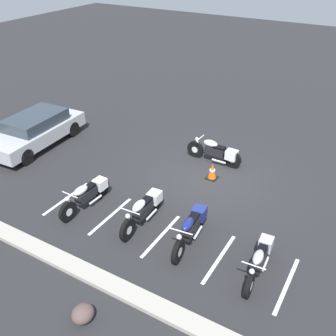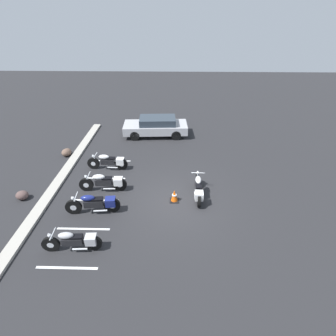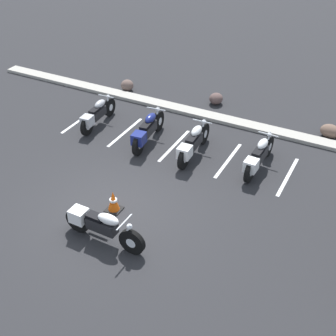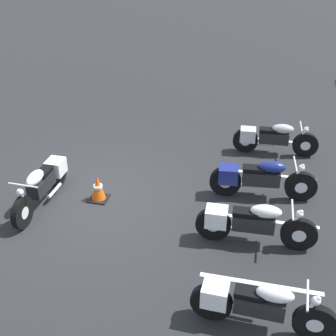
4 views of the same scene
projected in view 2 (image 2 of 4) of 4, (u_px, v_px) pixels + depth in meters
name	position (u px, v px, depth m)	size (l,w,h in m)	color
ground	(175.00, 201.00, 11.93)	(60.00, 60.00, 0.00)	#262628
motorcycle_white_featured	(198.00, 188.00, 11.96)	(2.23, 0.62, 0.88)	black
parked_bike_0	(74.00, 241.00, 9.25)	(0.60, 2.12, 0.83)	black
parked_bike_1	(95.00, 203.00, 11.00)	(0.67, 2.29, 0.90)	black
parked_bike_2	(105.00, 182.00, 12.38)	(0.63, 2.26, 0.89)	black
parked_bike_3	(109.00, 162.00, 14.10)	(0.62, 2.20, 0.86)	black
car_silver	(156.00, 126.00, 17.92)	(2.04, 4.40, 1.29)	black
concrete_curb	(47.00, 198.00, 12.03)	(18.00, 0.50, 0.12)	#A8A399
landscape_rock_1	(22.00, 195.00, 11.95)	(0.55, 0.49, 0.41)	brown
landscape_rock_2	(67.00, 152.00, 15.57)	(0.66, 0.53, 0.43)	brown
traffic_cone	(174.00, 196.00, 11.78)	(0.40, 0.40, 0.59)	black
stall_line_0	(67.00, 268.00, 8.80)	(0.10, 2.10, 0.00)	white
stall_line_1	(83.00, 229.00, 10.38)	(0.10, 2.10, 0.00)	white
stall_line_2	(96.00, 200.00, 11.96)	(0.10, 2.10, 0.00)	white
stall_line_3	(105.00, 178.00, 13.54)	(0.10, 2.10, 0.00)	white
stall_line_4	(112.00, 161.00, 15.12)	(0.10, 2.10, 0.00)	white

